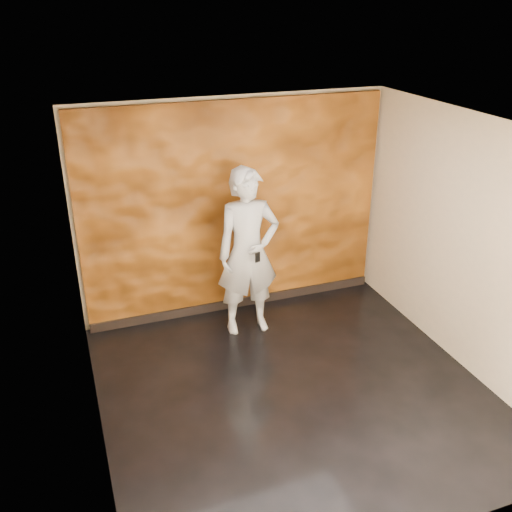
{
  "coord_description": "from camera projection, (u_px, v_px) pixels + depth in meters",
  "views": [
    {
      "loc": [
        -2.07,
        -4.51,
        3.88
      ],
      "look_at": [
        -0.03,
        1.1,
        1.12
      ],
      "focal_mm": 40.0,
      "sensor_mm": 36.0,
      "label": 1
    }
  ],
  "objects": [
    {
      "name": "room",
      "position": [
        298.0,
        274.0,
        5.53
      ],
      "size": [
        4.02,
        4.02,
        2.81
      ],
      "color": "black",
      "rests_on": "ground"
    },
    {
      "name": "man",
      "position": [
        248.0,
        253.0,
        6.83
      ],
      "size": [
        0.79,
        0.53,
        2.1
      ],
      "primitive_type": "imported",
      "rotation": [
        0.0,
        0.0,
        -0.04
      ],
      "color": "#959CA4",
      "rests_on": "ground"
    },
    {
      "name": "feature_wall",
      "position": [
        235.0,
        210.0,
        7.21
      ],
      "size": [
        3.9,
        0.06,
        2.75
      ],
      "primitive_type": "cube",
      "color": "#BF6D22",
      "rests_on": "ground"
    },
    {
      "name": "phone",
      "position": [
        258.0,
        257.0,
        6.54
      ],
      "size": [
        0.07,
        0.03,
        0.12
      ],
      "primitive_type": "cube",
      "rotation": [
        0.0,
        0.0,
        0.32
      ],
      "color": "black",
      "rests_on": "man"
    },
    {
      "name": "baseboard",
      "position": [
        238.0,
        302.0,
        7.73
      ],
      "size": [
        3.9,
        0.04,
        0.12
      ],
      "primitive_type": "cube",
      "color": "black",
      "rests_on": "ground"
    }
  ]
}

